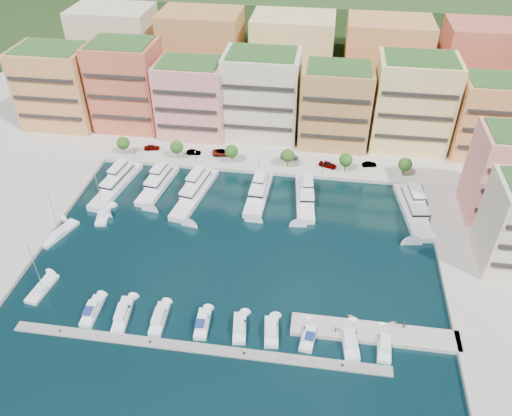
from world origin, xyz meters
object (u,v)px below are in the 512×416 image
at_px(lamppost_4, 390,171).
at_px(cruiser_8, 350,341).
at_px(tree_3, 288,156).
at_px(cruiser_6, 271,332).
at_px(tree_1, 177,147).
at_px(yacht_3, 259,191).
at_px(sailboat_1, 59,234).
at_px(car_4, 328,164).
at_px(car_2, 223,152).
at_px(cruiser_3, 159,319).
at_px(cruiser_1, 92,311).
at_px(person_1, 403,325).
at_px(yacht_2, 196,190).
at_px(car_0, 152,147).
at_px(cruiser_4, 202,324).
at_px(yacht_4, 305,196).
at_px(lamppost_1, 195,156).
at_px(cruiser_7, 309,336).
at_px(person_0, 336,329).
at_px(yacht_0, 117,183).
at_px(cruiser_9, 384,345).
at_px(tender_3, 393,323).
at_px(car_5, 369,164).
at_px(car_1, 194,152).
at_px(yacht_6, 413,208).
at_px(yacht_1, 159,183).
at_px(cruiser_2, 123,315).
at_px(sailboat_0, 42,289).
at_px(tree_4, 346,160).
at_px(lamppost_2, 258,161).
at_px(lamppost_0, 134,151).
at_px(tree_2, 232,151).
at_px(car_3, 289,157).
at_px(tender_1, 351,316).
at_px(tree_0, 123,143).
at_px(sailboat_2, 103,216).
at_px(cruiser_5, 239,328).

distance_m(lamppost_4, cruiser_8, 56.90).
bearing_deg(tree_3, cruiser_6, -87.63).
distance_m(tree_1, yacht_3, 29.17).
height_order(sailboat_1, car_4, sailboat_1).
bearing_deg(car_2, cruiser_3, 171.77).
xyz_separation_m(cruiser_1, person_1, (61.11, 4.29, 1.25)).
relative_size(yacht_2, cruiser_8, 2.70).
bearing_deg(car_0, cruiser_4, -167.29).
xyz_separation_m(yacht_4, cruiser_8, (11.45, -44.57, -0.54)).
xyz_separation_m(lamppost_1, cruiser_1, (-7.75, -55.81, -3.26)).
height_order(cruiser_7, person_0, person_0).
relative_size(tree_3, car_2, 0.91).
bearing_deg(cruiser_3, cruiser_6, 0.03).
relative_size(yacht_0, cruiser_9, 2.81).
height_order(yacht_0, cruiser_6, yacht_0).
relative_size(tender_3, car_5, 0.42).
bearing_deg(car_1, yacht_6, -109.62).
xyz_separation_m(yacht_1, person_1, (61.12, -40.61, 0.73)).
distance_m(yacht_2, tender_3, 61.24).
bearing_deg(cruiser_2, yacht_2, 84.11).
bearing_deg(sailboat_0, tree_4, 40.55).
relative_size(lamppost_2, person_1, 2.56).
bearing_deg(lamppost_0, car_4, 4.08).
relative_size(yacht_6, car_1, 5.58).
relative_size(tree_2, car_3, 1.06).
bearing_deg(tree_2, cruiser_3, -93.81).
xyz_separation_m(yacht_0, sailboat_1, (-6.49, -21.51, -0.90)).
xyz_separation_m(yacht_0, yacht_1, (11.07, 1.55, -0.12)).
distance_m(lamppost_1, lamppost_4, 54.00).
relative_size(yacht_0, cruiser_7, 3.07).
distance_m(tree_1, tree_2, 16.00).
distance_m(tender_1, car_5, 55.79).
bearing_deg(tree_1, cruiser_2, -85.46).
bearing_deg(tree_4, cruiser_9, -82.44).
relative_size(cruiser_3, car_3, 1.55).
height_order(cruiser_4, cruiser_8, cruiser_4).
bearing_deg(cruiser_2, car_2, 82.62).
relative_size(lamppost_0, person_1, 2.56).
distance_m(tree_0, cruiser_7, 81.91).
relative_size(yacht_6, sailboat_0, 1.74).
xyz_separation_m(tree_1, sailboat_1, (-19.32, -36.26, -4.44)).
bearing_deg(yacht_0, cruiser_4, -52.14).
bearing_deg(tender_1, lamppost_4, 0.26).
bearing_deg(car_4, yacht_4, 178.47).
bearing_deg(yacht_3, sailboat_0, -135.07).
height_order(lamppost_1, cruiser_6, lamppost_1).
bearing_deg(tree_4, person_0, -91.46).
relative_size(lamppost_4, sailboat_2, 0.32).
distance_m(lamppost_4, yacht_0, 73.93).
bearing_deg(cruiser_5, tender_3, 11.00).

